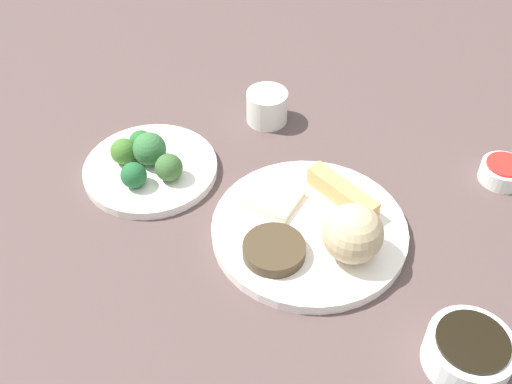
{
  "coord_description": "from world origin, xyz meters",
  "views": [
    {
      "loc": [
        0.39,
        0.43,
        0.64
      ],
      "look_at": [
        0.03,
        -0.05,
        0.06
      ],
      "focal_mm": 42.48,
      "sensor_mm": 36.0,
      "label": 1
    }
  ],
  "objects_px": {
    "broccoli_plate": "(151,169)",
    "teacup": "(267,107)",
    "main_plate": "(309,230)",
    "soy_sauce_bowl": "(468,352)",
    "sauce_ramekin_sweet_and_sour": "(503,172)"
  },
  "relations": [
    {
      "from": "teacup",
      "to": "sauce_ramekin_sweet_and_sour",
      "type": "bearing_deg",
      "value": 121.4
    },
    {
      "from": "broccoli_plate",
      "to": "teacup",
      "type": "height_order",
      "value": "teacup"
    },
    {
      "from": "sauce_ramekin_sweet_and_sour",
      "to": "teacup",
      "type": "xyz_separation_m",
      "value": [
        0.2,
        -0.32,
        0.01
      ]
    },
    {
      "from": "sauce_ramekin_sweet_and_sour",
      "to": "teacup",
      "type": "bearing_deg",
      "value": -58.6
    },
    {
      "from": "main_plate",
      "to": "soy_sauce_bowl",
      "type": "height_order",
      "value": "soy_sauce_bowl"
    },
    {
      "from": "main_plate",
      "to": "teacup",
      "type": "xyz_separation_m",
      "value": [
        -0.11,
        -0.24,
        0.02
      ]
    },
    {
      "from": "main_plate",
      "to": "broccoli_plate",
      "type": "distance_m",
      "value": 0.26
    },
    {
      "from": "main_plate",
      "to": "sauce_ramekin_sweet_and_sour",
      "type": "bearing_deg",
      "value": 164.43
    },
    {
      "from": "soy_sauce_bowl",
      "to": "teacup",
      "type": "xyz_separation_m",
      "value": [
        -0.09,
        -0.49,
        0.01
      ]
    },
    {
      "from": "teacup",
      "to": "main_plate",
      "type": "bearing_deg",
      "value": 65.89
    },
    {
      "from": "main_plate",
      "to": "soy_sauce_bowl",
      "type": "relative_size",
      "value": 2.7
    },
    {
      "from": "main_plate",
      "to": "broccoli_plate",
      "type": "relative_size",
      "value": 1.33
    },
    {
      "from": "broccoli_plate",
      "to": "teacup",
      "type": "bearing_deg",
      "value": -179.74
    },
    {
      "from": "main_plate",
      "to": "sauce_ramekin_sweet_and_sour",
      "type": "relative_size",
      "value": 3.96
    },
    {
      "from": "broccoli_plate",
      "to": "teacup",
      "type": "distance_m",
      "value": 0.22
    }
  ]
}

